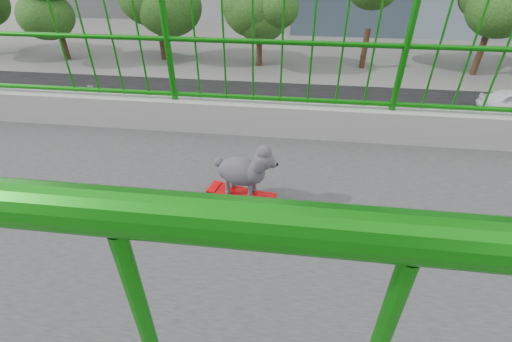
{
  "coord_description": "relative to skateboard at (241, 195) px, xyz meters",
  "views": [
    {
      "loc": [
        1.61,
        -0.85,
        8.59
      ],
      "look_at": [
        -0.79,
        -1.15,
        6.95
      ],
      "focal_mm": 24.43,
      "sensor_mm": 36.0,
      "label": 1
    }
  ],
  "objects": [
    {
      "name": "poodle",
      "position": [
        0.01,
        0.02,
        0.22
      ],
      "size": [
        0.25,
        0.45,
        0.38
      ],
      "rotation": [
        0.0,
        0.0,
        -0.22
      ],
      "color": "#28252A",
      "rests_on": "skateboard"
    },
    {
      "name": "car_0",
      "position": [
        -5.67,
        1.83,
        -6.39
      ],
      "size": [
        1.54,
        3.84,
        1.31
      ],
      "primitive_type": "imported",
      "color": "black",
      "rests_on": "ground"
    },
    {
      "name": "skateboard",
      "position": [
        0.0,
        0.0,
        0.0
      ],
      "size": [
        0.24,
        0.51,
        0.06
      ],
      "rotation": [
        0.0,
        0.0,
        -0.22
      ],
      "color": "red",
      "rests_on": "footbridge"
    },
    {
      "name": "car_5",
      "position": [
        -5.67,
        5.98,
        -6.32
      ],
      "size": [
        1.54,
        4.43,
        1.46
      ],
      "primitive_type": "imported",
      "color": "black",
      "rests_on": "ground"
    },
    {
      "name": "railing",
      "position": [
        0.33,
        1.2,
        0.16
      ],
      "size": [
        3.0,
        24.0,
        1.42
      ],
      "color": "gray",
      "rests_on": "footbridge"
    },
    {
      "name": "car_1",
      "position": [
        -8.87,
        6.97,
        -6.3
      ],
      "size": [
        1.58,
        4.53,
        1.49
      ],
      "primitive_type": "imported",
      "color": "#B60715",
      "rests_on": "ground"
    },
    {
      "name": "street_trees",
      "position": [
        -25.69,
        2.26,
        -2.32
      ],
      "size": [
        5.3,
        60.4,
        7.26
      ],
      "color": "black",
      "rests_on": "ground"
    },
    {
      "name": "road",
      "position": [
        -12.67,
        1.2,
        -7.04
      ],
      "size": [
        18.0,
        90.0,
        0.02
      ],
      "primitive_type": "cube",
      "color": "black",
      "rests_on": "ground"
    },
    {
      "name": "car_3",
      "position": [
        -15.27,
        -9.25,
        -6.33
      ],
      "size": [
        2.02,
        4.97,
        1.44
      ],
      "primitive_type": "imported",
      "rotation": [
        0.0,
        0.0,
        3.14
      ],
      "color": "gray",
      "rests_on": "ground"
    },
    {
      "name": "car_2",
      "position": [
        -12.07,
        -4.83,
        -6.27
      ],
      "size": [
        2.58,
        5.6,
        1.56
      ],
      "primitive_type": "imported",
      "rotation": [
        0.0,
        0.0,
        3.14
      ],
      "color": "black",
      "rests_on": "ground"
    }
  ]
}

